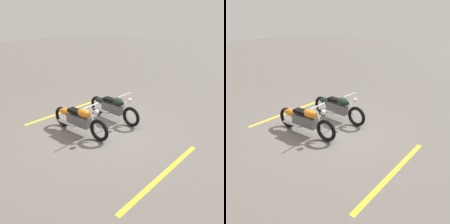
{
  "view_description": "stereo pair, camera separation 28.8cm",
  "coord_description": "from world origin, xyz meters",
  "views": [
    {
      "loc": [
        4.39,
        -4.94,
        3.3
      ],
      "look_at": [
        0.44,
        0.0,
        0.65
      ],
      "focal_mm": 36.23,
      "sensor_mm": 36.0,
      "label": 1
    },
    {
      "loc": [
        4.16,
        -5.11,
        3.3
      ],
      "look_at": [
        0.44,
        0.0,
        0.65
      ],
      "focal_mm": 36.23,
      "sensor_mm": 36.0,
      "label": 2
    }
  ],
  "objects": [
    {
      "name": "motorcycle_dark_foreground",
      "position": [
        -0.13,
        0.71,
        0.46
      ],
      "size": [
        2.23,
        0.62,
        1.04
      ],
      "rotation": [
        0.0,
        0.0,
        -0.08
      ],
      "color": "black",
      "rests_on": "ground"
    },
    {
      "name": "parking_stripe_near",
      "position": [
        -1.97,
        0.1,
        0.0
      ],
      "size": [
        0.33,
        3.2,
        0.01
      ],
      "primitive_type": "cube",
      "rotation": [
        0.0,
        0.0,
        1.5
      ],
      "color": "yellow",
      "rests_on": "ground"
    },
    {
      "name": "ground_plane",
      "position": [
        0.0,
        0.0,
        0.0
      ],
      "size": [
        60.0,
        60.0,
        0.0
      ],
      "primitive_type": "plane",
      "color": "#66605B"
    },
    {
      "name": "parking_stripe_mid",
      "position": [
        2.69,
        -0.93,
        0.0
      ],
      "size": [
        0.33,
        3.2,
        0.01
      ],
      "primitive_type": "cube",
      "rotation": [
        0.0,
        0.0,
        1.5
      ],
      "color": "yellow",
      "rests_on": "ground"
    },
    {
      "name": "motorcycle_bright_foreground",
      "position": [
        -0.31,
        -0.72,
        0.46
      ],
      "size": [
        2.23,
        0.62,
        1.04
      ],
      "rotation": [
        0.0,
        0.0,
        0.01
      ],
      "color": "black",
      "rests_on": "ground"
    }
  ]
}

